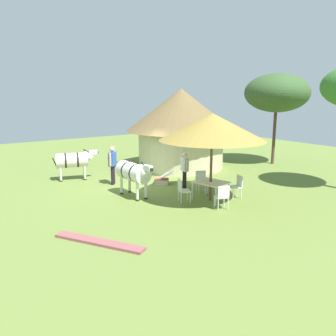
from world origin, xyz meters
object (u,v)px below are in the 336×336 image
(zebra_nearest_camera, at_px, (134,172))
(acacia_tree_behind_hut, at_px, (277,93))
(thatched_hut, at_px, (181,124))
(striped_lounge_chair, at_px, (163,179))
(guest_beside_umbrella, at_px, (185,167))
(standing_watcher, at_px, (113,162))
(patio_chair_near_lawn, at_px, (201,180))
(patio_chair_west_end, at_px, (182,189))
(patio_chair_east_end, at_px, (237,185))
(patio_chair_near_hut, at_px, (222,195))
(patio_dining_table, at_px, (211,184))
(zebra_by_umbrella, at_px, (73,160))
(shade_umbrella, at_px, (212,127))

(zebra_nearest_camera, xyz_separation_m, acacia_tree_behind_hut, (-1.15, 10.04, 3.09))
(thatched_hut, height_order, striped_lounge_chair, thatched_hut)
(guest_beside_umbrella, xyz_separation_m, standing_watcher, (-2.41, -2.27, 0.10))
(thatched_hut, height_order, patio_chair_near_lawn, thatched_hut)
(patio_chair_west_end, xyz_separation_m, patio_chair_east_end, (0.78, 2.16, 0.00))
(guest_beside_umbrella, bearing_deg, patio_chair_west_end, -26.80)
(standing_watcher, height_order, zebra_nearest_camera, standing_watcher)
(guest_beside_umbrella, height_order, zebra_nearest_camera, guest_beside_umbrella)
(patio_chair_near_hut, height_order, guest_beside_umbrella, guest_beside_umbrella)
(patio_chair_west_end, relative_size, guest_beside_umbrella, 0.57)
(patio_chair_east_end, distance_m, acacia_tree_behind_hut, 8.43)
(patio_dining_table, relative_size, patio_chair_near_lawn, 1.57)
(zebra_by_umbrella, xyz_separation_m, acacia_tree_behind_hut, (2.93, 11.04, 3.15))
(standing_watcher, distance_m, striped_lounge_chair, 2.42)
(patio_dining_table, distance_m, zebra_nearest_camera, 3.08)
(thatched_hut, distance_m, patio_chair_near_lawn, 5.41)
(guest_beside_umbrella, xyz_separation_m, striped_lounge_chair, (-1.17, -0.35, -0.70))
(patio_chair_near_hut, bearing_deg, patio_chair_east_end, 45.98)
(shade_umbrella, relative_size, zebra_by_umbrella, 1.96)
(thatched_hut, relative_size, standing_watcher, 3.41)
(patio_chair_near_lawn, relative_size, zebra_by_umbrella, 0.44)
(patio_dining_table, height_order, guest_beside_umbrella, guest_beside_umbrella)
(patio_chair_near_lawn, distance_m, striped_lounge_chair, 2.12)
(guest_beside_umbrella, bearing_deg, zebra_by_umbrella, -127.78)
(striped_lounge_chair, bearing_deg, shade_umbrella, -137.60)
(striped_lounge_chair, distance_m, zebra_by_umbrella, 4.42)
(patio_chair_east_end, bearing_deg, patio_dining_table, 90.00)
(patio_chair_near_hut, bearing_deg, patio_dining_table, 90.00)
(shade_umbrella, distance_m, striped_lounge_chair, 4.04)
(patio_chair_west_end, relative_size, standing_watcher, 0.51)
(patio_chair_east_end, distance_m, striped_lounge_chair, 3.67)
(shade_umbrella, bearing_deg, striped_lounge_chair, -177.10)
(patio_dining_table, xyz_separation_m, zebra_by_umbrella, (-6.18, -3.23, 0.30))
(shade_umbrella, height_order, standing_watcher, shade_umbrella)
(standing_watcher, xyz_separation_m, zebra_by_umbrella, (-1.86, -1.16, -0.10))
(thatched_hut, bearing_deg, acacia_tree_behind_hut, 65.48)
(thatched_hut, bearing_deg, shade_umbrella, -26.15)
(patio_chair_west_end, bearing_deg, patio_chair_east_end, 91.36)
(thatched_hut, distance_m, striped_lounge_chair, 4.39)
(standing_watcher, bearing_deg, patio_chair_west_end, 62.17)
(patio_chair_near_hut, bearing_deg, patio_chair_west_end, 134.62)
(standing_watcher, bearing_deg, zebra_by_umbrella, -100.16)
(zebra_by_umbrella, relative_size, acacia_tree_behind_hut, 0.40)
(guest_beside_umbrella, height_order, standing_watcher, standing_watcher)
(zebra_nearest_camera, bearing_deg, acacia_tree_behind_hut, -176.45)
(shade_umbrella, xyz_separation_m, guest_beside_umbrella, (-1.91, 0.20, -1.91))
(patio_chair_near_lawn, relative_size, striped_lounge_chair, 0.93)
(acacia_tree_behind_hut, bearing_deg, shade_umbrella, -67.43)
(patio_chair_near_hut, height_order, zebra_nearest_camera, zebra_nearest_camera)
(acacia_tree_behind_hut, bearing_deg, guest_beside_umbrella, -80.05)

